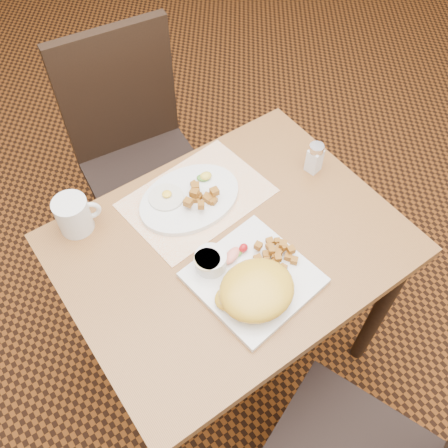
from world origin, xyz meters
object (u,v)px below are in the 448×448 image
Objects in this scene: table at (231,263)px; chair_far at (137,149)px; salt_shaker at (315,158)px; plate_square at (253,278)px; coffee_mug at (74,215)px; plate_oval at (190,199)px.

chair_far is at bearing 85.84° from table.
plate_square is at bearing -152.24° from salt_shaker.
plate_square is (-0.07, -0.79, 0.22)m from chair_far.
salt_shaker is 0.71m from coffee_mug.
salt_shaker is (0.31, -0.59, 0.26)m from chair_far.
plate_square is at bearing -100.28° from table.
coffee_mug reaches higher than salt_shaker.
plate_oval is (0.01, 0.31, 0.00)m from plate_square.
coffee_mug is at bearing 137.43° from table.
salt_shaker reaches higher than table.
plate_oval is at bearing -18.99° from coffee_mug.
chair_far reaches higher than coffee_mug.
table is 9.00× the size of salt_shaker.
plate_square is 0.51m from coffee_mug.
coffee_mug is at bearing 161.01° from plate_oval.
coffee_mug is (-0.67, 0.22, 0.00)m from salt_shaker.
plate_oval is at bearing 94.07° from table.
chair_far is at bearing 45.54° from coffee_mug.
table is at bearing 92.88° from chair_far.
plate_oval is 2.51× the size of coffee_mug.
plate_square is 0.43m from salt_shaker.
coffee_mug is at bearing 52.58° from chair_far.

